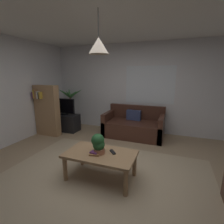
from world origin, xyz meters
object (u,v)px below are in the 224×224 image
coffee_table (100,157)px  book_on_table_1 (94,152)px  potted_plant_on_table (98,143)px  bookshelf_corner (47,110)px  tv_stand (64,122)px  tv (63,106)px  remote_on_table_0 (113,152)px  book_on_table_0 (95,154)px  potted_palm_corner (71,109)px  couch_under_window (134,126)px  pendant_lamp (99,46)px

coffee_table → book_on_table_1: 0.15m
potted_plant_on_table → bookshelf_corner: size_ratio=0.23×
tv_stand → tv: size_ratio=1.16×
remote_on_table_0 → book_on_table_0: bearing=176.3°
potted_palm_corner → book_on_table_0: bearing=-49.7°
potted_palm_corner → book_on_table_1: bearing=-49.7°
potted_palm_corner → remote_on_table_0: bearing=-44.5°
potted_plant_on_table → tv_stand: size_ratio=0.36×
book_on_table_0 → tv_stand: (-2.01, 1.95, -0.21)m
couch_under_window → coffee_table: size_ratio=1.41×
coffee_table → tv_stand: size_ratio=1.26×
potted_palm_corner → couch_under_window: bearing=-6.6°
coffee_table → book_on_table_1: size_ratio=9.44×
book_on_table_1 → potted_palm_corner: 3.21m
book_on_table_1 → coffee_table: bearing=50.8°
couch_under_window → bookshelf_corner: (-2.29, -0.76, 0.44)m
coffee_table → remote_on_table_0: 0.22m
book_on_table_1 → tv: tv is taller
couch_under_window → tv_stand: size_ratio=1.77×
potted_palm_corner → potted_plant_on_table: bearing=-48.4°
bookshelf_corner → pendant_lamp: bearing=-31.1°
remote_on_table_0 → couch_under_window: bearing=53.0°
coffee_table → pendant_lamp: (-0.00, 0.00, 1.70)m
remote_on_table_0 → coffee_table: bearing=163.9°
tv → bookshelf_corner: 0.51m
tv → pendant_lamp: 3.06m
couch_under_window → potted_palm_corner: bearing=173.4°
tv_stand → potted_plant_on_table: bearing=-42.5°
coffee_table → book_on_table_1: bearing=-129.2°
potted_plant_on_table → potted_palm_corner: bearing=131.6°
tv_stand → bookshelf_corner: 0.70m
potted_plant_on_table → bookshelf_corner: 2.61m
remote_on_table_0 → potted_palm_corner: (-2.33, 2.29, 0.09)m
potted_palm_corner → tv: bearing=-81.6°
coffee_table → couch_under_window: bearing=88.8°
couch_under_window → coffee_table: (-0.04, -2.12, 0.11)m
couch_under_window → potted_palm_corner: 2.22m
book_on_table_1 → pendant_lamp: bearing=50.8°
tv → bookshelf_corner: (-0.19, -0.47, -0.03)m
book_on_table_0 → potted_plant_on_table: (0.03, 0.08, 0.15)m
remote_on_table_0 → tv_stand: bearing=100.9°
remote_on_table_0 → potted_plant_on_table: 0.28m
tv → coffee_table: bearing=-41.6°
book_on_table_0 → book_on_table_1: bearing=129.0°
coffee_table → tv_stand: (-2.06, 1.85, -0.13)m
coffee_table → tv: 2.78m
couch_under_window → book_on_table_0: size_ratio=10.01×
book_on_table_0 → couch_under_window: bearing=87.4°
potted_plant_on_table → tv: size_ratio=0.41×
coffee_table → potted_plant_on_table: potted_plant_on_table is taller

